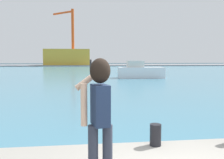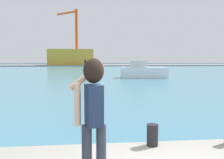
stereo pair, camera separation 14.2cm
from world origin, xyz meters
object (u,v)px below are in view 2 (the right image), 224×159
at_px(boat_moored, 143,71).
at_px(port_crane, 75,32).
at_px(harbor_bollard, 152,135).
at_px(warehouse_left, 71,57).
at_px(person_photographer, 93,107).

bearing_deg(boat_moored, port_crane, 104.16).
relative_size(harbor_bollard, port_crane, 0.02).
relative_size(harbor_bollard, warehouse_left, 0.03).
distance_m(warehouse_left, port_crane, 9.06).
bearing_deg(warehouse_left, person_photographer, -86.42).
bearing_deg(warehouse_left, boat_moored, -78.11).
bearing_deg(person_photographer, port_crane, -8.57).
bearing_deg(port_crane, warehouse_left, 155.26).
xyz_separation_m(person_photographer, boat_moored, (7.20, 27.38, -0.87)).
height_order(harbor_bollard, warehouse_left, warehouse_left).
xyz_separation_m(harbor_bollard, warehouse_left, (-6.71, 86.33, 2.35)).
height_order(boat_moored, port_crane, port_crane).
relative_size(harbor_bollard, boat_moored, 0.07).
height_order(harbor_bollard, boat_moored, boat_moored).
height_order(boat_moored, warehouse_left, warehouse_left).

